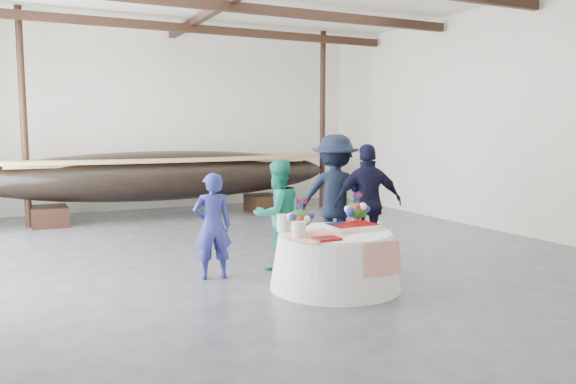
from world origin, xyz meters
name	(u,v)px	position (x,y,z in m)	size (l,w,h in m)	color
floor	(266,252)	(0.00, 0.00, 0.00)	(10.00, 12.00, 0.01)	#3D3D42
wall_back	(172,121)	(0.00, 6.00, 2.25)	(10.00, 0.02, 4.50)	silver
wall_right	(494,118)	(5.00, 0.00, 2.25)	(0.02, 12.00, 4.50)	silver
pavilion_structure	(247,13)	(0.00, 0.76, 4.00)	(9.80, 11.76, 4.50)	black
longboat_display	(165,175)	(-0.64, 4.34, 0.98)	(8.21, 1.64, 1.54)	black
banquet_table	(335,259)	(-0.02, -2.28, 0.36)	(1.69, 1.69, 0.73)	white
tabletop_items	(329,219)	(-0.05, -2.16, 0.88)	(1.66, 1.12, 0.40)	red
guest_woman_blue	(212,226)	(-1.31, -1.19, 0.73)	(0.53, 0.35, 1.46)	navy
guest_woman_teal	(277,214)	(-0.28, -1.05, 0.80)	(0.78, 0.61, 1.60)	#1B8C71
guest_man_left	(335,196)	(0.87, -0.77, 0.98)	(1.26, 0.73, 1.96)	black
guest_man_right	(368,203)	(1.19, -1.23, 0.91)	(1.06, 0.44, 1.82)	black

